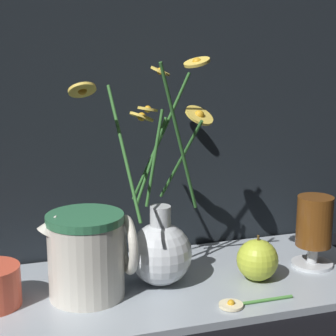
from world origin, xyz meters
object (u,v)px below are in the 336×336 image
vase_with_flowers (161,244)px  orange_fruit (257,260)px  tea_glass (314,226)px  ceramic_pitcher (88,252)px

vase_with_flowers → orange_fruit: bearing=-11.3°
tea_glass → vase_with_flowers: bearing=178.6°
ceramic_pitcher → tea_glass: bearing=0.0°
vase_with_flowers → ceramic_pitcher: size_ratio=2.55×
vase_with_flowers → ceramic_pitcher: vase_with_flowers is taller
ceramic_pitcher → orange_fruit: (0.27, -0.02, -0.04)m
vase_with_flowers → ceramic_pitcher: (-0.12, -0.01, 0.00)m
vase_with_flowers → tea_glass: bearing=-1.4°
vase_with_flowers → ceramic_pitcher: bearing=-176.7°
tea_glass → orange_fruit: tea_glass is taller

